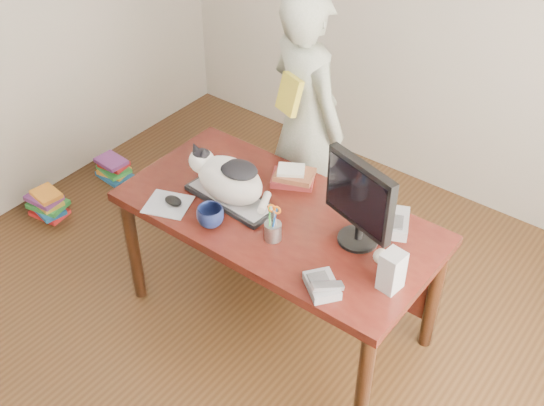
{
  "coord_description": "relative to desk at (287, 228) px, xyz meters",
  "views": [
    {
      "loc": [
        1.55,
        -1.48,
        2.89
      ],
      "look_at": [
        0.0,
        0.55,
        0.85
      ],
      "focal_mm": 45.0,
      "sensor_mm": 36.0,
      "label": 1
    }
  ],
  "objects": [
    {
      "name": "room",
      "position": [
        0.0,
        -0.68,
        0.75
      ],
      "size": [
        4.5,
        4.5,
        4.5
      ],
      "color": "black",
      "rests_on": "ground"
    },
    {
      "name": "desk",
      "position": [
        0.0,
        0.0,
        0.0
      ],
      "size": [
        1.6,
        0.8,
        0.75
      ],
      "color": "black",
      "rests_on": "ground"
    },
    {
      "name": "keyboard",
      "position": [
        -0.25,
        -0.14,
        0.16
      ],
      "size": [
        0.5,
        0.22,
        0.03
      ],
      "rotation": [
        0.0,
        0.0,
        -0.07
      ],
      "color": "black",
      "rests_on": "desk"
    },
    {
      "name": "cat",
      "position": [
        -0.27,
        -0.14,
        0.29
      ],
      "size": [
        0.48,
        0.25,
        0.27
      ],
      "rotation": [
        0.0,
        0.0,
        -0.07
      ],
      "color": "white",
      "rests_on": "keyboard"
    },
    {
      "name": "monitor",
      "position": [
        0.41,
        -0.02,
        0.4
      ],
      "size": [
        0.39,
        0.24,
        0.45
      ],
      "rotation": [
        0.0,
        0.0,
        -0.28
      ],
      "color": "black",
      "rests_on": "desk"
    },
    {
      "name": "pen_cup",
      "position": [
        0.09,
        -0.24,
        0.2
      ],
      "size": [
        0.09,
        0.09,
        0.21
      ],
      "rotation": [
        0.0,
        0.0,
        0.14
      ],
      "color": "gray",
      "rests_on": "desk"
    },
    {
      "name": "mousepad",
      "position": [
        -0.48,
        -0.36,
        0.15
      ],
      "size": [
        0.27,
        0.26,
        0.0
      ],
      "rotation": [
        0.0,
        0.0,
        0.37
      ],
      "color": "#A8ACB4",
      "rests_on": "desk"
    },
    {
      "name": "mouse",
      "position": [
        -0.46,
        -0.34,
        0.17
      ],
      "size": [
        0.11,
        0.09,
        0.04
      ],
      "rotation": [
        0.0,
        0.0,
        0.37
      ],
      "color": "black",
      "rests_on": "mousepad"
    },
    {
      "name": "coffee_mug",
      "position": [
        -0.21,
        -0.34,
        0.2
      ],
      "size": [
        0.18,
        0.18,
        0.1
      ],
      "primitive_type": "imported",
      "rotation": [
        0.0,
        0.0,
        0.51
      ],
      "color": "black",
      "rests_on": "desk"
    },
    {
      "name": "phone",
      "position": [
        0.46,
        -0.38,
        0.17
      ],
      "size": [
        0.21,
        0.2,
        0.08
      ],
      "rotation": [
        0.0,
        0.0,
        -0.65
      ],
      "color": "slate",
      "rests_on": "desk"
    },
    {
      "name": "speaker",
      "position": [
        0.69,
        -0.18,
        0.25
      ],
      "size": [
        0.1,
        0.11,
        0.19
      ],
      "rotation": [
        0.0,
        0.0,
        -0.12
      ],
      "color": "#939395",
      "rests_on": "desk"
    },
    {
      "name": "baseball",
      "position": [
        0.58,
        -0.07,
        0.18
      ],
      "size": [
        0.07,
        0.07,
        0.07
      ],
      "rotation": [
        0.0,
        0.0,
        -0.18
      ],
      "color": "beige",
      "rests_on": "desk"
    },
    {
      "name": "book_stack",
      "position": [
        -0.1,
        0.18,
        0.18
      ],
      "size": [
        0.27,
        0.24,
        0.08
      ],
      "rotation": [
        0.0,
        0.0,
        0.43
      ],
      "color": "#4C1416",
      "rests_on": "desk"
    },
    {
      "name": "calculator",
      "position": [
        0.49,
        0.17,
        0.18
      ],
      "size": [
        0.23,
        0.25,
        0.06
      ],
      "rotation": [
        0.0,
        0.0,
        0.44
      ],
      "color": "slate",
      "rests_on": "desk"
    },
    {
      "name": "person",
      "position": [
        -0.35,
        0.65,
        0.2
      ],
      "size": [
        0.68,
        0.55,
        1.6
      ],
      "primitive_type": "imported",
      "rotation": [
        0.0,
        0.0,
        2.81
      ],
      "color": "silver",
      "rests_on": "ground"
    },
    {
      "name": "held_book",
      "position": [
        -0.35,
        0.48,
        0.45
      ],
      "size": [
        0.17,
        0.13,
        0.21
      ],
      "rotation": [
        0.0,
        0.0,
        -0.33
      ],
      "color": "gold",
      "rests_on": "person"
    },
    {
      "name": "book_pile_a",
      "position": [
        -1.75,
        -0.28,
        -0.51
      ],
      "size": [
        0.27,
        0.22,
        0.18
      ],
      "color": "#AB1818",
      "rests_on": "ground"
    },
    {
      "name": "book_pile_b",
      "position": [
        -1.72,
        0.27,
        -0.53
      ],
      "size": [
        0.26,
        0.2,
        0.15
      ],
      "color": "#195696",
      "rests_on": "ground"
    }
  ]
}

